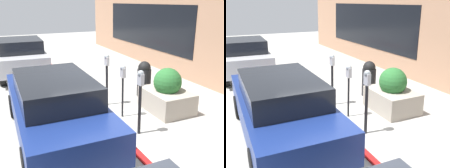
% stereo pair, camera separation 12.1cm
% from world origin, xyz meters
% --- Properties ---
extents(ground_plane, '(40.00, 40.00, 0.00)m').
position_xyz_m(ground_plane, '(0.00, 0.00, 0.00)').
color(ground_plane, '#ADAAA3').
extents(curb_strip, '(24.50, 0.16, 0.04)m').
position_xyz_m(curb_strip, '(0.00, 0.08, 0.02)').
color(curb_strip, red).
rests_on(curb_strip, ground_plane).
extents(parking_meter_nearest, '(0.18, 0.16, 1.57)m').
position_xyz_m(parking_meter_nearest, '(-0.99, -0.40, 1.05)').
color(parking_meter_nearest, black).
rests_on(parking_meter_nearest, ground_plane).
extents(parking_meter_second, '(0.18, 0.15, 1.46)m').
position_xyz_m(parking_meter_second, '(0.04, -0.47, 1.09)').
color(parking_meter_second, black).
rests_on(parking_meter_second, ground_plane).
extents(parking_meter_middle, '(0.18, 0.15, 1.58)m').
position_xyz_m(parking_meter_middle, '(1.02, -0.43, 1.07)').
color(parking_meter_middle, black).
rests_on(parking_meter_middle, ground_plane).
extents(planter_box, '(1.44, 1.08, 1.27)m').
position_xyz_m(planter_box, '(-0.10, -1.81, 0.50)').
color(planter_box, '#A39989').
rests_on(planter_box, ground_plane).
extents(parked_car_middle, '(4.72, 1.83, 1.46)m').
position_xyz_m(parked_car_middle, '(-0.19, 1.43, 0.76)').
color(parked_car_middle, navy).
rests_on(parked_car_middle, ground_plane).
extents(parked_car_rear, '(3.87, 1.97, 1.57)m').
position_xyz_m(parked_car_rear, '(5.56, 1.53, 0.83)').
color(parked_car_rear, '#B7B7BC').
rests_on(parked_car_rear, ground_plane).
extents(trash_bin, '(0.46, 0.46, 1.18)m').
position_xyz_m(trash_bin, '(1.26, -1.87, 0.59)').
color(trash_bin, black).
rests_on(trash_bin, ground_plane).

